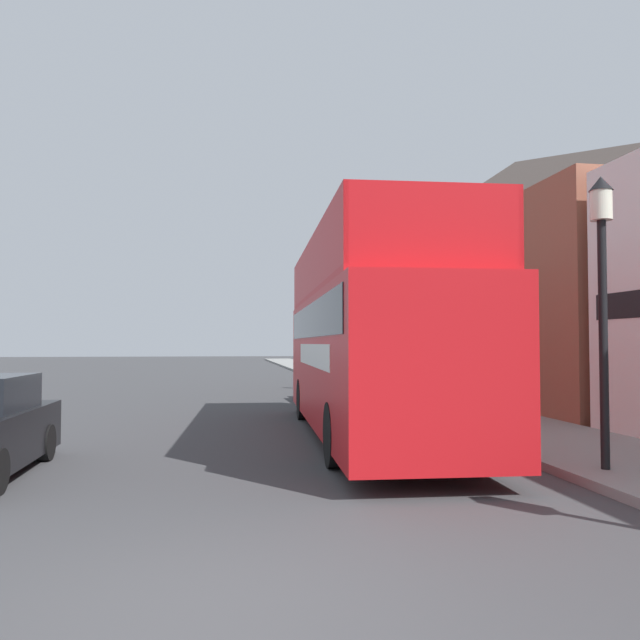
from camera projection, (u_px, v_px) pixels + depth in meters
name	position (u px, v px, depth m)	size (l,w,h in m)	color
ground_plane	(219.00, 393.00, 25.37)	(144.00, 144.00, 0.00)	#3D3D3F
sidewalk	(399.00, 395.00, 23.44)	(3.12, 108.00, 0.14)	gray
brick_terrace_rear	(517.00, 278.00, 23.90)	(6.00, 18.16, 9.03)	#935642
tour_bus	(367.00, 348.00, 13.50)	(3.03, 10.87, 4.23)	red
parked_car_ahead_of_bus	(338.00, 383.00, 21.20)	(1.91, 4.29, 1.43)	black
lamp_post_nearest	(602.00, 265.00, 9.39)	(0.35, 0.35, 4.41)	black
lamp_post_second	(424.00, 293.00, 17.46)	(0.35, 0.35, 4.79)	black
lamp_post_third	(359.00, 314.00, 25.51)	(0.35, 0.35, 4.42)	black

